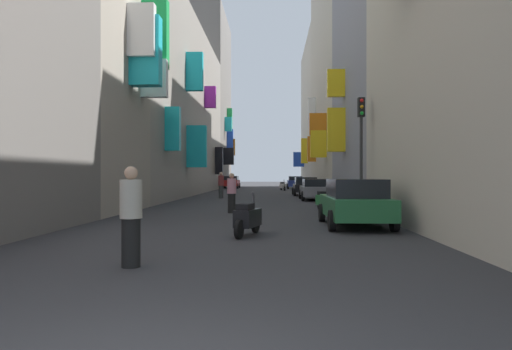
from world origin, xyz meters
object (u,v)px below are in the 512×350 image
Objects in this scene: scooter_black at (248,218)px; scooter_green at (323,200)px; parked_car_blue at (295,182)px; parked_car_black at (305,186)px; parked_car_grey at (316,189)px; parked_car_green at (355,202)px; pedestrian_near_right at (221,185)px; scooter_white at (283,186)px; traffic_light_near_corner at (361,136)px; pedestrian_near_left at (232,193)px; pedestrian_crossing at (131,217)px; parked_car_red at (231,182)px.

scooter_green is at bearing 70.50° from scooter_black.
parked_car_blue reaches higher than parked_car_black.
parked_car_blue is 0.99× the size of parked_car_grey.
pedestrian_near_right reaches higher than parked_car_green.
scooter_black is (-1.59, -33.51, -0.00)m from scooter_white.
pedestrian_near_right reaches higher than parked_car_blue.
parked_car_black is 1.01× the size of parked_car_green.
traffic_light_near_corner is at bearing -88.25° from parked_car_blue.
parked_car_blue reaches higher than scooter_green.
parked_car_green is 31.32m from scooter_white.
parked_car_blue is 2.08× the size of scooter_green.
parked_car_grey is 6.44m from pedestrian_near_right.
pedestrian_near_left is 0.36× the size of traffic_light_near_corner.
pedestrian_near_left is at bearing 86.32° from pedestrian_crossing.
scooter_white is 26.80m from pedestrian_near_left.
parked_car_blue is 33.05m from traffic_light_near_corner.
parked_car_black is at bearing 90.20° from parked_car_green.
pedestrian_near_left is at bearing -162.36° from scooter_green.
scooter_white is at bearing -50.43° from parked_car_red.
scooter_white is at bearing 95.24° from traffic_light_near_corner.
parked_car_grey is 2.46× the size of pedestrian_near_left.
parked_car_green is (0.07, -36.72, 0.00)m from parked_car_blue.
parked_car_black is 2.21× the size of scooter_white.
parked_car_green reaches higher than scooter_green.
parked_car_red is at bearing 166.39° from parked_car_blue.
parked_car_green is 0.97× the size of parked_car_grey.
pedestrian_crossing reaches higher than parked_car_black.
traffic_light_near_corner is (2.52, -27.51, 2.66)m from scooter_white.
parked_car_green is at bearing -78.86° from parked_car_red.
pedestrian_near_right is (-4.48, -15.38, 0.43)m from scooter_white.
parked_car_blue is 2.34× the size of pedestrian_crossing.
parked_car_green is 39.28m from parked_car_red.
traffic_light_near_corner is at bearing 55.53° from scooter_black.
parked_car_blue is 5.65m from scooter_white.
parked_car_blue is at bearing 89.56° from scooter_green.
parked_car_green reaches higher than scooter_black.
pedestrian_crossing is at bearing -100.41° from parked_car_black.
scooter_white and scooter_green have the same top height.
scooter_white is at bearing 95.80° from parked_car_grey.
parked_car_black is at bearing -67.48° from parked_car_red.
traffic_light_near_corner is (1.25, -2.11, 2.66)m from scooter_green.
parked_car_grey is at bearing -89.44° from parked_car_blue.
parked_car_green reaches higher than parked_car_grey.
parked_car_blue is at bearing 90.12° from parked_car_green.
parked_car_black is 2.05× the size of scooter_green.
traffic_light_near_corner is (1.01, -32.95, 2.36)m from parked_car_blue.
parked_car_black reaches higher than scooter_black.
parked_car_black is 0.87× the size of traffic_light_near_corner.
parked_car_green is at bearing -90.58° from parked_car_grey.
parked_car_green is at bearing 35.06° from scooter_black.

